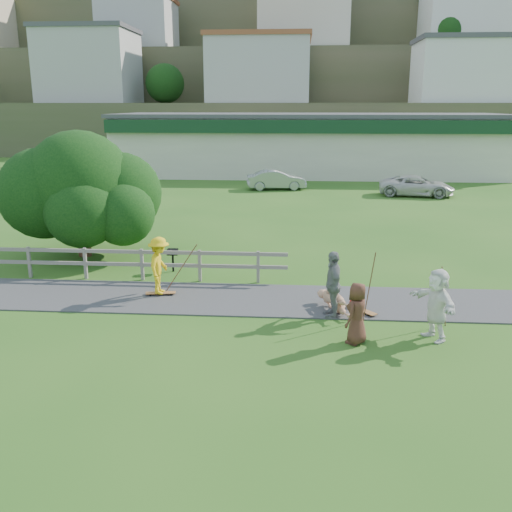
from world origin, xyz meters
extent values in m
plane|color=#2A5F1B|center=(0.00, 0.00, 0.00)|extent=(260.00, 260.00, 0.00)
cube|color=#3E3E40|center=(0.00, 1.50, 0.02)|extent=(34.00, 3.00, 0.04)
cube|color=#6A655D|center=(-6.00, 3.30, 0.55)|extent=(0.10, 0.10, 1.10)
cube|color=#6A655D|center=(-4.00, 3.30, 0.55)|extent=(0.10, 0.10, 1.10)
cube|color=#6A655D|center=(-2.00, 3.30, 0.55)|extent=(0.10, 0.10, 1.10)
cube|color=#6A655D|center=(0.00, 3.30, 0.55)|extent=(0.10, 0.10, 1.10)
cube|color=#6A655D|center=(2.00, 3.30, 0.55)|extent=(0.10, 0.10, 1.10)
cube|color=#6A655D|center=(-4.50, 3.30, 1.00)|extent=(15.00, 0.08, 0.12)
cube|color=#6A655D|center=(-4.50, 3.30, 0.55)|extent=(15.00, 0.08, 0.12)
cube|color=silver|center=(4.00, 35.00, 2.40)|extent=(32.00, 10.00, 4.80)
cube|color=#14391F|center=(4.00, 29.80, 4.20)|extent=(32.00, 0.60, 1.00)
cube|color=#49494E|center=(4.00, 35.00, 4.95)|extent=(32.50, 10.50, 0.30)
cube|color=#45502F|center=(0.00, 55.00, 3.00)|extent=(220.00, 14.00, 6.00)
cube|color=beige|center=(0.00, 55.00, 9.50)|extent=(10.00, 9.00, 7.00)
cube|color=#49494E|center=(0.00, 55.00, 13.25)|extent=(10.40, 9.40, 0.50)
cube|color=#45502F|center=(0.00, 68.00, 6.50)|extent=(220.00, 14.00, 13.00)
cube|color=beige|center=(0.00, 68.00, 16.50)|extent=(10.00, 9.00, 7.00)
cube|color=#45502F|center=(0.00, 81.00, 10.50)|extent=(220.00, 14.00, 21.00)
cube|color=#45502F|center=(0.00, 94.00, 15.00)|extent=(220.00, 14.00, 30.00)
cube|color=#45502F|center=(0.00, 108.00, 20.00)|extent=(220.00, 14.00, 40.00)
imported|color=yellow|center=(-0.98, 1.67, 0.90)|extent=(0.72, 1.19, 1.81)
imported|color=tan|center=(4.44, 0.66, 0.31)|extent=(1.72, 1.07, 0.62)
imported|color=gray|center=(4.33, 0.26, 0.97)|extent=(0.62, 1.18, 1.93)
imported|color=#552E22|center=(4.84, -1.57, 0.80)|extent=(0.85, 0.93, 1.59)
imported|color=white|center=(6.88, -1.16, 0.94)|extent=(1.20, 1.83, 1.89)
imported|color=#979B9E|center=(1.72, 25.19, 0.68)|extent=(4.32, 2.06, 1.37)
imported|color=silver|center=(11.05, 22.94, 0.67)|extent=(5.12, 2.94, 1.35)
sphere|color=#B60709|center=(5.04, 1.01, 0.15)|extent=(0.31, 0.31, 0.31)
cylinder|color=brown|center=(-0.38, 2.07, 0.96)|extent=(0.03, 0.03, 1.93)
cylinder|color=brown|center=(5.31, -0.03, 1.01)|extent=(0.03, 0.03, 2.01)
cylinder|color=brown|center=(7.29, -0.22, 0.85)|extent=(0.03, 0.03, 1.70)
camera|label=1|loc=(3.32, -15.16, 5.88)|focal=40.00mm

